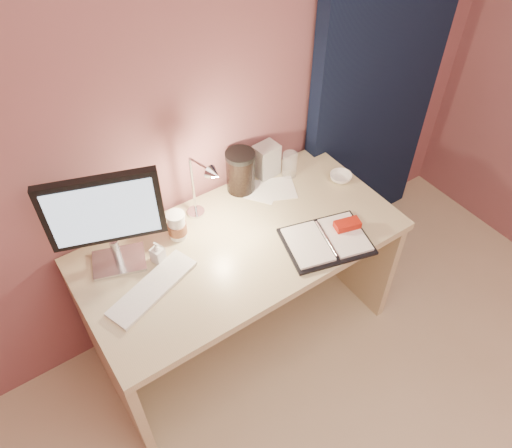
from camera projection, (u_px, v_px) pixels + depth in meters
room at (369, 63)px, 2.41m from camera, size 3.50×3.50×3.50m
desk at (233, 263)px, 2.35m from camera, size 1.40×0.70×0.73m
monitor at (105, 215)px, 1.87m from camera, size 0.42×0.22×0.46m
keyboard at (153, 288)px, 1.96m from camera, size 0.41×0.24×0.02m
planner at (328, 239)px, 2.14m from camera, size 0.42×0.35×0.06m
paper_b at (278, 189)px, 2.38m from camera, size 0.21×0.21×0.00m
paper_c at (262, 192)px, 2.37m from camera, size 0.20×0.20×0.00m
coffee_cup at (177, 226)px, 2.13m from camera, size 0.08×0.08×0.13m
clear_cup at (290, 165)px, 2.41m from camera, size 0.07×0.07×0.13m
bowl at (341, 177)px, 2.42m from camera, size 0.13×0.13×0.03m
lotion_bottle at (157, 252)px, 2.03m from camera, size 0.06×0.06×0.11m
dark_jar at (240, 173)px, 2.32m from camera, size 0.13×0.13×0.19m
product_box at (266, 160)px, 2.40m from camera, size 0.12×0.10×0.17m
desk_lamp at (197, 190)px, 2.06m from camera, size 0.11×0.21×0.34m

